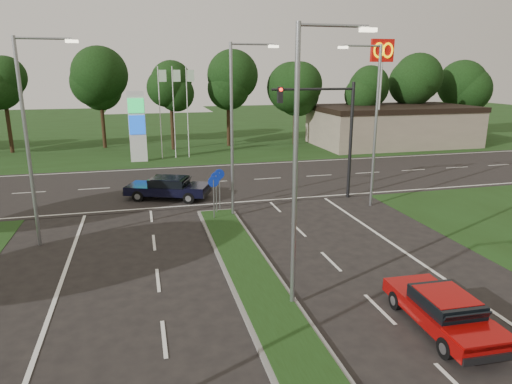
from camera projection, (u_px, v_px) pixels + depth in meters
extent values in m
cube|color=#1A3311|center=(169.00, 130.00, 61.03)|extent=(160.00, 50.00, 0.02)
cube|color=black|center=(199.00, 183.00, 32.00)|extent=(160.00, 12.00, 0.02)
cube|color=slate|center=(288.00, 339.00, 13.26)|extent=(2.00, 26.00, 0.12)
cube|color=gray|center=(392.00, 126.00, 47.97)|extent=(16.00, 9.00, 4.00)
cylinder|color=gray|center=(295.00, 174.00, 14.18)|extent=(0.16, 0.16, 9.00)
cylinder|color=gray|center=(334.00, 25.00, 13.31)|extent=(2.20, 0.10, 0.10)
cube|color=#FFF2CC|center=(368.00, 30.00, 13.60)|extent=(0.50, 0.22, 0.12)
cylinder|color=gray|center=(232.00, 133.00, 23.55)|extent=(0.16, 0.16, 9.00)
cylinder|color=gray|center=(252.00, 44.00, 22.67)|extent=(2.20, 0.10, 0.10)
cube|color=#FFF2CC|center=(273.00, 47.00, 22.96)|extent=(0.50, 0.22, 0.12)
cylinder|color=gray|center=(27.00, 146.00, 19.46)|extent=(0.16, 0.16, 9.00)
cylinder|color=gray|center=(43.00, 38.00, 18.58)|extent=(2.20, 0.10, 0.10)
cube|color=#FFF2CC|center=(72.00, 41.00, 18.87)|extent=(0.50, 0.22, 0.12)
cylinder|color=gray|center=(376.00, 128.00, 25.50)|extent=(0.16, 0.16, 9.00)
cylinder|color=gray|center=(362.00, 46.00, 24.10)|extent=(2.20, 0.10, 0.10)
cube|color=#FFF2CC|center=(343.00, 47.00, 23.87)|extent=(0.50, 0.22, 0.12)
cylinder|color=black|center=(351.00, 141.00, 27.51)|extent=(0.20, 0.20, 7.00)
cylinder|color=black|center=(313.00, 89.00, 26.12)|extent=(5.00, 0.14, 0.14)
cube|color=black|center=(280.00, 95.00, 25.72)|extent=(0.28, 0.28, 0.90)
sphere|color=#FF190C|center=(281.00, 90.00, 25.47)|extent=(0.20, 0.20, 0.20)
cylinder|color=gray|center=(214.00, 200.00, 23.69)|extent=(0.06, 0.06, 2.20)
cylinder|color=#0C26A5|center=(213.00, 182.00, 23.43)|extent=(0.56, 0.04, 0.56)
cylinder|color=gray|center=(216.00, 195.00, 24.70)|extent=(0.06, 0.06, 2.20)
cylinder|color=#0C26A5|center=(216.00, 177.00, 24.44)|extent=(0.56, 0.04, 0.56)
cylinder|color=gray|center=(220.00, 192.00, 25.43)|extent=(0.06, 0.06, 2.20)
cylinder|color=#0C26A5|center=(219.00, 174.00, 25.17)|extent=(0.56, 0.04, 0.56)
cube|color=silver|center=(137.00, 127.00, 38.71)|extent=(1.40, 0.30, 6.00)
cube|color=#0CA53F|center=(136.00, 106.00, 38.07)|extent=(1.30, 0.08, 1.20)
cube|color=#0C3FBF|center=(137.00, 125.00, 38.49)|extent=(1.30, 0.08, 1.60)
cylinder|color=silver|center=(160.00, 114.00, 39.86)|extent=(0.08, 0.08, 8.00)
cube|color=#B2D8B2|center=(162.00, 76.00, 39.12)|extent=(0.70, 0.02, 1.00)
cylinder|color=silver|center=(174.00, 113.00, 40.15)|extent=(0.08, 0.08, 8.00)
cube|color=#B2D8B2|center=(176.00, 76.00, 39.41)|extent=(0.70, 0.02, 1.00)
cylinder|color=silver|center=(188.00, 113.00, 40.43)|extent=(0.08, 0.08, 8.00)
cube|color=#B2D8B2|center=(190.00, 76.00, 39.69)|extent=(0.70, 0.02, 1.00)
cylinder|color=silver|center=(379.00, 100.00, 42.50)|extent=(0.30, 0.30, 10.00)
cube|color=#BF0C07|center=(382.00, 50.00, 41.37)|extent=(2.20, 0.35, 2.00)
torus|color=#FFC600|center=(379.00, 50.00, 41.05)|extent=(1.06, 0.16, 1.06)
torus|color=#FFC600|center=(388.00, 50.00, 41.27)|extent=(1.06, 0.16, 1.06)
cylinder|color=black|center=(178.00, 126.00, 46.42)|extent=(0.36, 0.36, 4.40)
sphere|color=black|center=(176.00, 82.00, 45.31)|extent=(6.00, 6.00, 6.00)
sphere|color=black|center=(179.00, 72.00, 44.94)|extent=(4.80, 4.80, 4.80)
cube|color=#970908|center=(443.00, 312.00, 13.82)|extent=(1.91, 4.35, 0.44)
cube|color=black|center=(446.00, 301.00, 13.63)|extent=(1.56, 1.94, 0.41)
cube|color=#970908|center=(447.00, 295.00, 13.57)|extent=(1.46, 1.59, 0.04)
cylinder|color=black|center=(396.00, 300.00, 15.01)|extent=(0.22, 0.61, 0.60)
cylinder|color=black|center=(439.00, 296.00, 15.33)|extent=(0.22, 0.61, 0.60)
cylinder|color=black|center=(446.00, 348.00, 12.42)|extent=(0.22, 0.61, 0.60)
cylinder|color=black|center=(497.00, 341.00, 12.74)|extent=(0.22, 0.61, 0.60)
cube|color=black|center=(168.00, 189.00, 27.90)|extent=(5.29, 3.69, 0.50)
cube|color=black|center=(169.00, 182.00, 27.77)|extent=(2.63, 2.39, 0.47)
cube|color=black|center=(169.00, 178.00, 27.71)|extent=(2.23, 2.15, 0.04)
cylinder|color=black|center=(138.00, 196.00, 27.30)|extent=(0.72, 0.46, 0.69)
cylinder|color=black|center=(149.00, 189.00, 29.06)|extent=(0.72, 0.46, 0.69)
cylinder|color=black|center=(189.00, 198.00, 26.89)|extent=(0.72, 0.46, 0.69)
cylinder|color=black|center=(197.00, 190.00, 28.65)|extent=(0.72, 0.46, 0.69)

